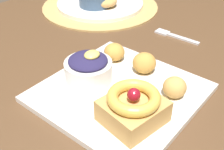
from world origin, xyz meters
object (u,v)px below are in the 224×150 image
(fritter_middle, at_px, (175,87))
(fritter_back, at_px, (144,63))
(front_plate, at_px, (120,93))
(back_plate, at_px, (100,3))
(cake_slice, at_px, (133,107))
(back_pastry, at_px, (105,1))
(fritter_front, at_px, (114,52))
(fork, at_px, (174,36))
(berry_ramekin, at_px, (88,68))

(fritter_middle, distance_m, fritter_back, 0.10)
(front_plate, distance_m, back_plate, 0.46)
(cake_slice, relative_size, back_pastry, 1.52)
(front_plate, bearing_deg, fritter_back, 0.54)
(fritter_front, height_order, fork, fritter_front)
(front_plate, bearing_deg, fritter_front, 44.34)
(front_plate, height_order, fritter_middle, fritter_middle)
(berry_ramekin, relative_size, fork, 0.77)
(fritter_back, xyz_separation_m, back_plate, (0.24, 0.33, -0.02))
(fritter_middle, distance_m, back_plate, 0.50)
(back_pastry, bearing_deg, front_plate, -135.87)
(berry_ramekin, bearing_deg, fork, -5.76)
(cake_slice, height_order, back_pastry, cake_slice)
(back_plate, xyz_separation_m, back_pastry, (-0.02, -0.04, 0.02))
(front_plate, relative_size, fork, 2.27)
(fritter_middle, xyz_separation_m, back_plate, (0.27, 0.42, -0.02))
(fritter_middle, bearing_deg, berry_ramekin, 111.47)
(back_pastry, xyz_separation_m, fork, (-0.01, -0.25, -0.03))
(back_plate, bearing_deg, berry_ramekin, -142.06)
(fritter_front, bearing_deg, fork, -10.56)
(front_plate, relative_size, back_plate, 1.02)
(front_plate, height_order, cake_slice, cake_slice)
(berry_ramekin, bearing_deg, cake_slice, -106.01)
(fritter_front, height_order, back_plate, fritter_front)
(cake_slice, distance_m, back_plate, 0.55)
(back_plate, bearing_deg, fork, -96.69)
(fork, bearing_deg, fritter_middle, 117.99)
(front_plate, bearing_deg, cake_slice, -127.38)
(fritter_middle, height_order, back_pastry, same)
(berry_ramekin, distance_m, back_pastry, 0.38)
(fritter_middle, xyz_separation_m, fritter_back, (0.03, 0.09, 0.00))
(back_plate, bearing_deg, fritter_front, -133.66)
(back_pastry, distance_m, fork, 0.25)
(berry_ramekin, height_order, fritter_front, berry_ramekin)
(fritter_front, height_order, fritter_middle, fritter_middle)
(cake_slice, height_order, fork, cake_slice)
(fritter_front, distance_m, fritter_middle, 0.17)
(front_plate, height_order, back_pastry, back_pastry)
(fritter_middle, bearing_deg, back_plate, 57.32)
(fritter_back, relative_size, back_plate, 0.18)
(cake_slice, height_order, back_plate, cake_slice)
(fritter_back, height_order, back_pastry, fritter_back)
(front_plate, distance_m, back_pastry, 0.42)
(front_plate, height_order, back_plate, back_plate)
(fritter_middle, relative_size, fritter_back, 0.90)
(back_plate, distance_m, fork, 0.29)
(front_plate, bearing_deg, berry_ramekin, 99.41)
(cake_slice, distance_m, berry_ramekin, 0.14)
(cake_slice, height_order, fritter_back, cake_slice)
(cake_slice, bearing_deg, back_plate, 46.90)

